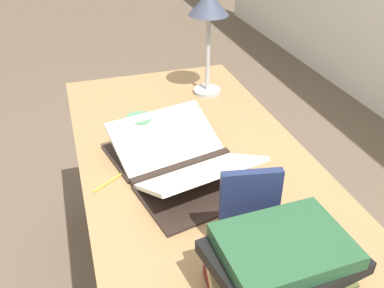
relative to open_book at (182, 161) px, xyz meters
The scene contains 7 objects.
reading_desk 0.14m from the open_book, 112.91° to the left, with size 1.50×0.73×0.73m.
open_book is the anchor object (origin of this frame).
book_stack_tall 0.53m from the open_book, ahead, with size 0.26×0.32×0.17m.
book_standing_upright 0.37m from the open_book, ahead, with size 0.05×0.14×0.23m.
reading_lamp 0.64m from the open_book, 152.87° to the left, with size 0.16×0.16×0.41m.
coffee_mug 0.21m from the open_book, 154.77° to the right, with size 0.09×0.12×0.10m.
pencil 0.22m from the open_book, 91.50° to the right, with size 0.09×0.12×0.01m.
Camera 1 is at (1.07, -0.36, 1.51)m, focal length 40.00 mm.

